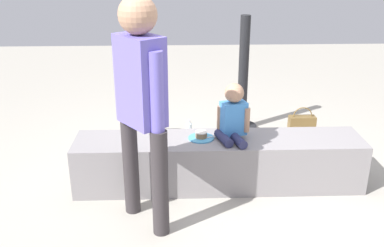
{
  "coord_description": "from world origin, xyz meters",
  "views": [
    {
      "loc": [
        -0.36,
        -3.41,
        1.95
      ],
      "look_at": [
        -0.24,
        -0.26,
        0.69
      ],
      "focal_mm": 41.13,
      "sensor_mm": 36.0,
      "label": 1
    }
  ],
  "objects_px": {
    "adult_standing": "(141,95)",
    "water_bottle_near_gift": "(189,130)",
    "handbag_brown_canvas": "(302,124)",
    "gift_bag": "(258,151)",
    "party_cup_red": "(309,149)",
    "cake_box_white": "(135,145)",
    "handbag_black_leather": "(149,125)",
    "cake_plate": "(201,136)",
    "child_seated": "(233,115)"
  },
  "relations": [
    {
      "from": "child_seated",
      "to": "handbag_black_leather",
      "type": "bearing_deg",
      "value": 124.91
    },
    {
      "from": "party_cup_red",
      "to": "handbag_brown_canvas",
      "type": "distance_m",
      "value": 0.53
    },
    {
      "from": "child_seated",
      "to": "gift_bag",
      "type": "height_order",
      "value": "child_seated"
    },
    {
      "from": "child_seated",
      "to": "party_cup_red",
      "type": "distance_m",
      "value": 1.21
    },
    {
      "from": "cake_plate",
      "to": "cake_box_white",
      "type": "xyz_separation_m",
      "value": [
        -0.64,
        0.71,
        -0.39
      ]
    },
    {
      "from": "cake_plate",
      "to": "water_bottle_near_gift",
      "type": "xyz_separation_m",
      "value": [
        -0.07,
        1.0,
        -0.36
      ]
    },
    {
      "from": "gift_bag",
      "to": "handbag_brown_canvas",
      "type": "relative_size",
      "value": 0.97
    },
    {
      "from": "water_bottle_near_gift",
      "to": "party_cup_red",
      "type": "xyz_separation_m",
      "value": [
        1.21,
        -0.42,
        -0.05
      ]
    },
    {
      "from": "child_seated",
      "to": "cake_box_white",
      "type": "distance_m",
      "value": 1.3
    },
    {
      "from": "water_bottle_near_gift",
      "to": "handbag_brown_canvas",
      "type": "distance_m",
      "value": 1.28
    },
    {
      "from": "water_bottle_near_gift",
      "to": "handbag_black_leather",
      "type": "bearing_deg",
      "value": 166.48
    },
    {
      "from": "handbag_black_leather",
      "to": "adult_standing",
      "type": "bearing_deg",
      "value": -87.59
    },
    {
      "from": "cake_plate",
      "to": "cake_box_white",
      "type": "relative_size",
      "value": 0.75
    },
    {
      "from": "party_cup_red",
      "to": "cake_box_white",
      "type": "bearing_deg",
      "value": 175.69
    },
    {
      "from": "child_seated",
      "to": "adult_standing",
      "type": "bearing_deg",
      "value": -142.63
    },
    {
      "from": "cake_plate",
      "to": "gift_bag",
      "type": "bearing_deg",
      "value": 33.51
    },
    {
      "from": "water_bottle_near_gift",
      "to": "handbag_black_leather",
      "type": "relative_size",
      "value": 0.64
    },
    {
      "from": "child_seated",
      "to": "cake_plate",
      "type": "distance_m",
      "value": 0.33
    },
    {
      "from": "child_seated",
      "to": "water_bottle_near_gift",
      "type": "distance_m",
      "value": 1.2
    },
    {
      "from": "handbag_brown_canvas",
      "to": "water_bottle_near_gift",
      "type": "bearing_deg",
      "value": -175.46
    },
    {
      "from": "handbag_brown_canvas",
      "to": "cake_plate",
      "type": "bearing_deg",
      "value": -137.4
    },
    {
      "from": "adult_standing",
      "to": "handbag_brown_canvas",
      "type": "height_order",
      "value": "adult_standing"
    },
    {
      "from": "gift_bag",
      "to": "handbag_brown_canvas",
      "type": "bearing_deg",
      "value": 49.08
    },
    {
      "from": "party_cup_red",
      "to": "handbag_brown_canvas",
      "type": "bearing_deg",
      "value": 82.89
    },
    {
      "from": "cake_plate",
      "to": "handbag_black_leather",
      "type": "xyz_separation_m",
      "value": [
        -0.52,
        1.11,
        -0.33
      ]
    },
    {
      "from": "handbag_brown_canvas",
      "to": "party_cup_red",
      "type": "bearing_deg",
      "value": -97.11
    },
    {
      "from": "child_seated",
      "to": "handbag_black_leather",
      "type": "height_order",
      "value": "child_seated"
    },
    {
      "from": "adult_standing",
      "to": "gift_bag",
      "type": "distance_m",
      "value": 1.64
    },
    {
      "from": "adult_standing",
      "to": "water_bottle_near_gift",
      "type": "height_order",
      "value": "adult_standing"
    },
    {
      "from": "handbag_black_leather",
      "to": "handbag_brown_canvas",
      "type": "height_order",
      "value": "handbag_black_leather"
    },
    {
      "from": "gift_bag",
      "to": "cake_plate",
      "type": "bearing_deg",
      "value": -146.49
    },
    {
      "from": "gift_bag",
      "to": "party_cup_red",
      "type": "distance_m",
      "value": 0.6
    },
    {
      "from": "adult_standing",
      "to": "party_cup_red",
      "type": "relative_size",
      "value": 15.86
    },
    {
      "from": "handbag_black_leather",
      "to": "cake_box_white",
      "type": "bearing_deg",
      "value": -106.97
    },
    {
      "from": "gift_bag",
      "to": "water_bottle_near_gift",
      "type": "distance_m",
      "value": 0.9
    },
    {
      "from": "adult_standing",
      "to": "water_bottle_near_gift",
      "type": "bearing_deg",
      "value": 76.56
    },
    {
      "from": "cake_plate",
      "to": "adult_standing",
      "type": "bearing_deg",
      "value": -128.79
    },
    {
      "from": "adult_standing",
      "to": "handbag_black_leather",
      "type": "distance_m",
      "value": 1.88
    },
    {
      "from": "party_cup_red",
      "to": "cake_box_white",
      "type": "relative_size",
      "value": 0.35
    },
    {
      "from": "gift_bag",
      "to": "adult_standing",
      "type": "bearing_deg",
      "value": -137.45
    },
    {
      "from": "adult_standing",
      "to": "cake_plate",
      "type": "bearing_deg",
      "value": 51.21
    },
    {
      "from": "child_seated",
      "to": "water_bottle_near_gift",
      "type": "height_order",
      "value": "child_seated"
    },
    {
      "from": "gift_bag",
      "to": "party_cup_red",
      "type": "height_order",
      "value": "gift_bag"
    },
    {
      "from": "water_bottle_near_gift",
      "to": "cake_box_white",
      "type": "xyz_separation_m",
      "value": [
        -0.56,
        -0.29,
        -0.04
      ]
    },
    {
      "from": "water_bottle_near_gift",
      "to": "handbag_black_leather",
      "type": "distance_m",
      "value": 0.45
    },
    {
      "from": "cake_box_white",
      "to": "handbag_brown_canvas",
      "type": "bearing_deg",
      "value": 12.01
    },
    {
      "from": "child_seated",
      "to": "water_bottle_near_gift",
      "type": "bearing_deg",
      "value": 108.51
    },
    {
      "from": "cake_box_white",
      "to": "gift_bag",
      "type": "bearing_deg",
      "value": -15.4
    },
    {
      "from": "cake_box_white",
      "to": "handbag_brown_canvas",
      "type": "distance_m",
      "value": 1.87
    },
    {
      "from": "water_bottle_near_gift",
      "to": "handbag_brown_canvas",
      "type": "bearing_deg",
      "value": 4.54
    }
  ]
}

